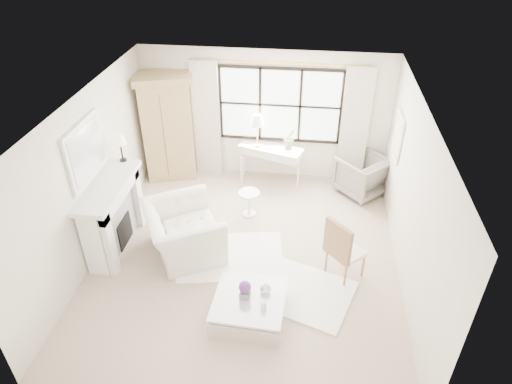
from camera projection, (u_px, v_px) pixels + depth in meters
floor at (246, 256)px, 7.74m from camera, size 5.50×5.50×0.00m
ceiling at (244, 107)px, 6.24m from camera, size 5.50×5.50×0.00m
wall_back at (265, 116)px, 9.26m from camera, size 5.00×0.00×5.00m
wall_front at (207, 334)px, 4.72m from camera, size 5.00×0.00×5.00m
wall_left at (90, 178)px, 7.25m from camera, size 0.00×5.50×5.50m
wall_right at (413, 201)px, 6.73m from camera, size 0.00×5.50×5.50m
window_pane at (280, 105)px, 9.07m from camera, size 2.40×0.02×1.50m
window_frame at (280, 105)px, 9.06m from camera, size 2.50×0.04×1.50m
curtain_rod at (281, 63)px, 8.54m from camera, size 3.30×0.04×0.04m
curtain_left at (206, 120)px, 9.37m from camera, size 0.55×0.10×2.47m
curtain_right at (354, 128)px, 9.05m from camera, size 0.55×0.10×2.47m
fireplace at (111, 215)px, 7.62m from camera, size 0.58×1.66×1.26m
mirror_frame at (85, 151)px, 6.98m from camera, size 0.05×1.15×0.95m
mirror_glass at (87, 151)px, 6.97m from camera, size 0.02×1.00×0.80m
art_frame at (398, 137)px, 8.02m from camera, size 0.04×0.62×0.82m
art_canvas at (397, 137)px, 8.02m from camera, size 0.01×0.52×0.72m
mantel_lamp at (119, 140)px, 7.69m from camera, size 0.22×0.22×0.51m
armoire at (168, 126)px, 9.32m from camera, size 1.27×0.98×2.24m
console_table at (270, 164)px, 9.51m from camera, size 1.38×0.82×0.80m
console_lamp at (257, 121)px, 9.03m from camera, size 0.28×0.28×0.69m
orchid_plant at (290, 138)px, 9.13m from camera, size 0.32×0.30×0.46m
side_table at (249, 200)px, 8.54m from camera, size 0.40×0.40×0.51m
rug_left at (231, 256)px, 7.70m from camera, size 1.91×1.49×0.03m
rug_right at (300, 291)px, 7.03m from camera, size 1.82×1.59×0.03m
club_armchair at (184, 232)px, 7.59m from camera, size 1.65×1.71×0.86m
wingback_chair at (362, 175)px, 9.15m from camera, size 1.22×1.22×0.80m
french_chair at (344, 260)px, 7.19m from camera, size 0.68×0.68×1.08m
coffee_table at (250, 308)px, 6.54m from camera, size 1.04×1.04×0.38m
planter_box at (245, 294)px, 6.42m from camera, size 0.15×0.15×0.11m
planter_flowers at (245, 287)px, 6.34m from camera, size 0.17×0.17×0.17m
pillar_candle at (264, 305)px, 6.24m from camera, size 0.08×0.08×0.12m
coffee_vase at (265, 288)px, 6.48m from camera, size 0.17×0.17×0.17m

